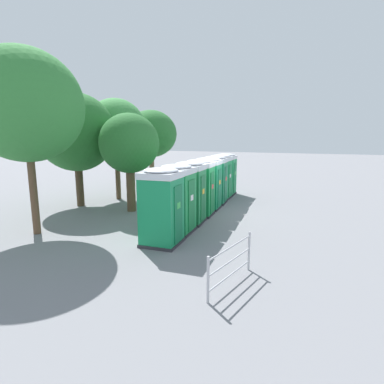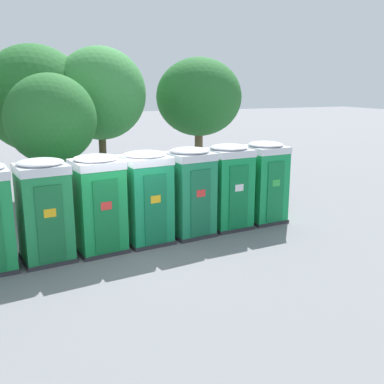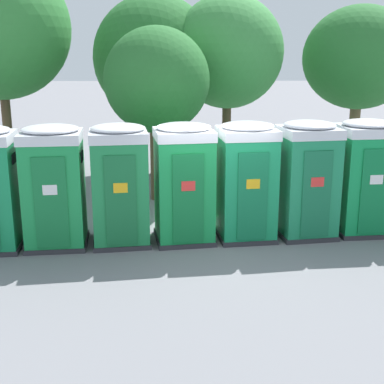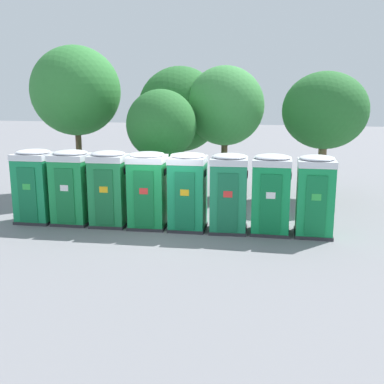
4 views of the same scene
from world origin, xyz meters
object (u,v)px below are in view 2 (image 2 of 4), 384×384
object	(u,v)px
portapotty_3	(98,203)
street_tree_1	(35,99)
portapotty_4	(146,197)
portapotty_6	(228,186)
portapotty_7	(264,182)
portapotty_2	(44,210)
street_tree_0	(100,94)
street_tree_2	(199,97)
portapotty_5	(190,191)
street_tree_3	(51,120)

from	to	relation	value
portapotty_3	street_tree_1	size ratio (longest dim) A/B	0.45
portapotty_4	portapotty_6	distance (m)	2.68
portapotty_7	portapotty_2	bearing A→B (deg)	-173.97
portapotty_2	street_tree_0	world-z (taller)	street_tree_0
portapotty_3	street_tree_2	world-z (taller)	street_tree_2
portapotty_7	street_tree_1	xyz separation A→B (m)	(-6.20, 5.77, 2.44)
portapotty_4	street_tree_1	world-z (taller)	street_tree_1
street_tree_1	street_tree_2	size ratio (longest dim) A/B	1.06
portapotty_4	street_tree_0	distance (m)	6.14
portapotty_5	portapotty_7	distance (m)	2.68
portapotty_7	street_tree_1	distance (m)	8.81
portapotty_4	portapotty_6	bearing A→B (deg)	6.85
portapotty_2	portapotty_3	xyz separation A→B (m)	(1.34, 0.12, -0.00)
portapotty_4	portapotty_7	xyz separation A→B (m)	(4.00, 0.44, 0.00)
portapotty_5	portapotty_6	size ratio (longest dim) A/B	1.00
portapotty_5	portapotty_7	size ratio (longest dim) A/B	1.00
street_tree_0	portapotty_5	bearing A→B (deg)	-76.55
portapotty_7	street_tree_0	bearing A→B (deg)	127.79
portapotty_2	portapotty_7	distance (m)	6.71
portapotty_3	street_tree_0	xyz separation A→B (m)	(1.37, 5.69, 2.62)
portapotty_2	portapotty_6	size ratio (longest dim) A/B	1.00
portapotty_5	street_tree_0	distance (m)	6.16
portapotty_5	street_tree_2	size ratio (longest dim) A/B	0.48
portapotty_4	street_tree_3	bearing A→B (deg)	122.64
street_tree_0	street_tree_3	distance (m)	3.25
portapotty_5	street_tree_0	bearing A→B (deg)	103.45
portapotty_2	street_tree_3	size ratio (longest dim) A/B	0.55
portapotty_7	street_tree_3	world-z (taller)	street_tree_3
portapotty_6	street_tree_1	bearing A→B (deg)	129.48
portapotty_3	portapotty_2	bearing A→B (deg)	-174.88
street_tree_2	street_tree_0	bearing A→B (deg)	-174.90
portapotty_6	portapotty_7	size ratio (longest dim) A/B	1.00
portapotty_6	street_tree_1	size ratio (longest dim) A/B	0.45
portapotty_3	street_tree_1	xyz separation A→B (m)	(-0.86, 6.36, 2.44)
portapotty_3	portapotty_6	xyz separation A→B (m)	(4.00, 0.46, -0.00)
portapotty_7	street_tree_2	world-z (taller)	street_tree_2
portapotty_2	street_tree_2	xyz separation A→B (m)	(6.85, 6.18, 2.44)
portapotty_3	portapotty_7	distance (m)	5.37
street_tree_3	portapotty_6	bearing A→B (deg)	-31.11
portapotty_4	portapotty_3	bearing A→B (deg)	-173.99
portapotty_5	street_tree_2	bearing A→B (deg)	63.80
portapotty_6	street_tree_2	distance (m)	6.30
portapotty_7	street_tree_1	size ratio (longest dim) A/B	0.45
portapotty_3	portapotty_5	size ratio (longest dim) A/B	1.00
portapotty_3	street_tree_2	bearing A→B (deg)	47.69
portapotty_3	street_tree_3	world-z (taller)	street_tree_3
portapotty_4	street_tree_1	xyz separation A→B (m)	(-2.20, 6.22, 2.44)
portapotty_6	street_tree_0	size ratio (longest dim) A/B	0.45
portapotty_7	street_tree_0	world-z (taller)	street_tree_0
street_tree_1	street_tree_3	distance (m)	3.13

